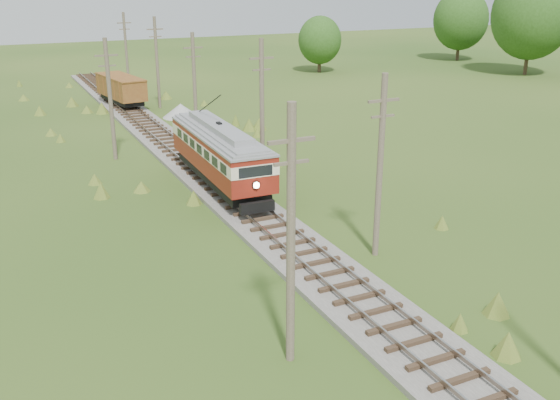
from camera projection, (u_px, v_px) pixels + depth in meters
railbed_main at (201, 171)px, 41.96m from camera, size 3.60×96.00×0.57m
streetcar at (220, 150)px, 37.89m from camera, size 3.10×12.05×5.48m
gondola at (121, 88)px, 62.32m from camera, size 3.65×8.17×2.62m
gravel_pile at (183, 111)px, 58.48m from camera, size 3.55×3.76×1.29m
utility_pole_r_2 at (380, 166)px, 28.27m from camera, size 1.60×0.30×8.60m
utility_pole_r_3 at (262, 109)px, 39.21m from camera, size 1.60×0.30×9.00m
utility_pole_r_4 at (195, 84)px, 50.28m from camera, size 1.60×0.30×8.40m
utility_pole_r_5 at (157, 62)px, 61.40m from camera, size 1.60×0.30×8.90m
utility_pole_r_6 at (126, 50)px, 72.40m from camera, size 1.60×0.30×8.70m
utility_pole_l_a at (291, 236)px, 20.07m from camera, size 1.60×0.30×9.00m
utility_pole_l_b at (110, 99)px, 43.81m from camera, size 1.60×0.30×8.60m
tree_right_4 at (532, 15)px, 81.65m from camera, size 10.50×10.50×13.53m
tree_right_5 at (461, 20)px, 96.58m from camera, size 8.40×8.40×10.82m
tree_mid_b at (320, 40)px, 84.99m from camera, size 5.88×5.88×7.57m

